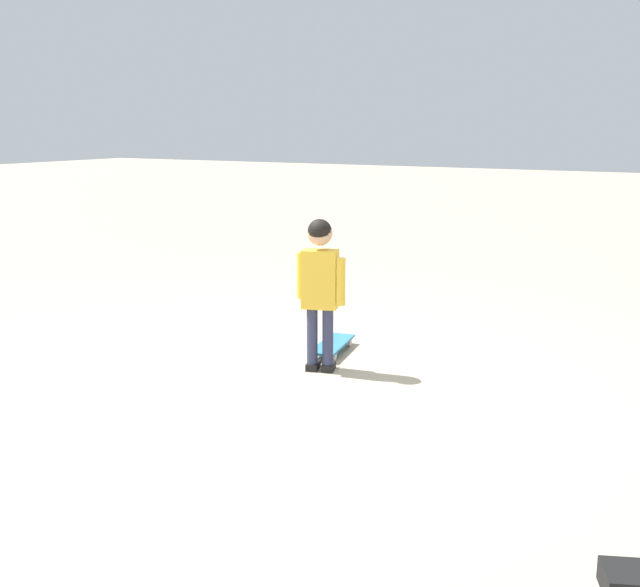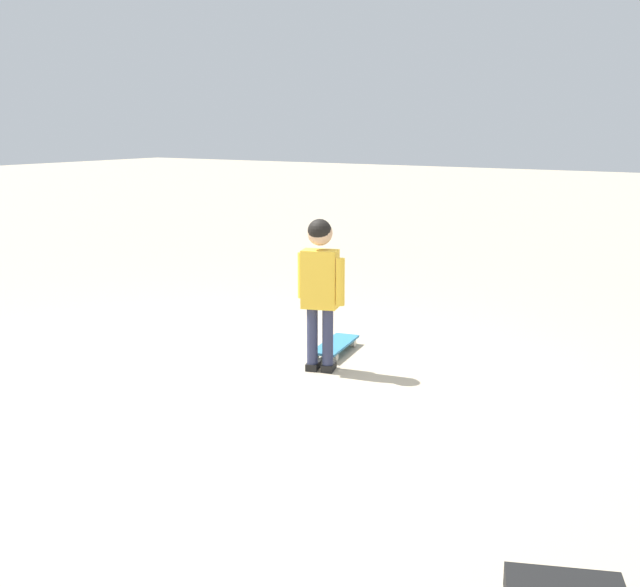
% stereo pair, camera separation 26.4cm
% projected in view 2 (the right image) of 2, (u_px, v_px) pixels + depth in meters
% --- Properties ---
extents(ground_plane, '(50.00, 50.00, 0.00)m').
position_uv_depth(ground_plane, '(246.00, 383.00, 5.19)').
color(ground_plane, tan).
extents(child_person, '(0.40, 0.23, 1.06)m').
position_uv_depth(child_person, '(320.00, 278.00, 5.30)').
color(child_person, '#2D3351').
rests_on(child_person, ground).
extents(skateboard, '(0.30, 0.61, 0.07)m').
position_uv_depth(skateboard, '(335.00, 345.00, 5.85)').
color(skateboard, teal).
rests_on(skateboard, ground).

